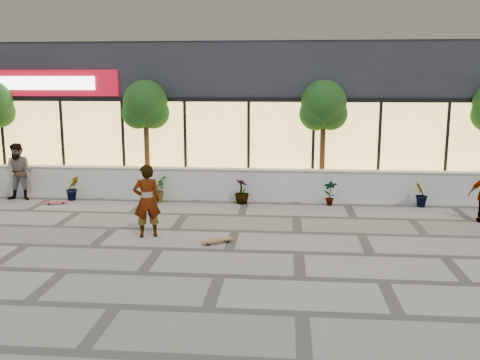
# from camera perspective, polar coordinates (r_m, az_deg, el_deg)

# --- Properties ---
(ground) EXTENTS (80.00, 80.00, 0.00)m
(ground) POSITION_cam_1_polar(r_m,az_deg,el_deg) (11.04, -2.21, -10.20)
(ground) COLOR gray
(ground) RESTS_ON ground
(planter_wall) EXTENTS (22.00, 0.42, 1.04)m
(planter_wall) POSITION_cam_1_polar(r_m,az_deg,el_deg) (17.61, 0.68, -0.45)
(planter_wall) COLOR silver
(planter_wall) RESTS_ON ground
(retail_building) EXTENTS (24.00, 9.17, 8.50)m
(retail_building) POSITION_cam_1_polar(r_m,az_deg,el_deg) (22.75, 1.79, 11.50)
(retail_building) COLOR black
(retail_building) RESTS_ON ground
(shrub_b) EXTENTS (0.57, 0.57, 0.81)m
(shrub_b) POSITION_cam_1_polar(r_m,az_deg,el_deg) (18.44, -17.41, -0.82)
(shrub_b) COLOR #163A12
(shrub_b) RESTS_ON ground
(shrub_c) EXTENTS (0.68, 0.77, 0.81)m
(shrub_c) POSITION_cam_1_polar(r_m,az_deg,el_deg) (17.56, -8.94, -1.01)
(shrub_c) COLOR #163A12
(shrub_c) RESTS_ON ground
(shrub_d) EXTENTS (0.64, 0.64, 0.81)m
(shrub_d) POSITION_cam_1_polar(r_m,az_deg,el_deg) (17.11, 0.20, -1.20)
(shrub_d) COLOR #163A12
(shrub_d) RESTS_ON ground
(shrub_e) EXTENTS (0.46, 0.35, 0.81)m
(shrub_e) POSITION_cam_1_polar(r_m,az_deg,el_deg) (17.10, 9.59, -1.35)
(shrub_e) COLOR #163A12
(shrub_e) RESTS_ON ground
(shrub_f) EXTENTS (0.55, 0.57, 0.81)m
(shrub_f) POSITION_cam_1_polar(r_m,az_deg,el_deg) (17.55, 18.75, -1.47)
(shrub_f) COLOR #163A12
(shrub_f) RESTS_ON ground
(tree_midwest) EXTENTS (1.60, 1.50, 3.92)m
(tree_midwest) POSITION_cam_1_polar(r_m,az_deg,el_deg) (18.59, -10.05, 7.63)
(tree_midwest) COLOR #4F2F1C
(tree_midwest) RESTS_ON ground
(tree_mideast) EXTENTS (1.60, 1.50, 3.92)m
(tree_mideast) POSITION_cam_1_polar(r_m,az_deg,el_deg) (17.99, 8.91, 7.56)
(tree_mideast) COLOR #4F2F1C
(tree_mideast) RESTS_ON ground
(skater_center) EXTENTS (0.79, 0.66, 1.86)m
(skater_center) POSITION_cam_1_polar(r_m,az_deg,el_deg) (13.62, -9.91, -2.20)
(skater_center) COLOR white
(skater_center) RESTS_ON ground
(skater_left) EXTENTS (0.96, 0.77, 1.89)m
(skater_left) POSITION_cam_1_polar(r_m,az_deg,el_deg) (18.94, -22.50, 0.81)
(skater_left) COLOR tan
(skater_left) RESTS_ON ground
(skateboard_center) EXTENTS (0.79, 0.63, 0.10)m
(skateboard_center) POSITION_cam_1_polar(r_m,az_deg,el_deg) (13.07, -2.44, -6.46)
(skateboard_center) COLOR brown
(skateboard_center) RESTS_ON ground
(skateboard_left) EXTENTS (0.71, 0.42, 0.08)m
(skateboard_left) POSITION_cam_1_polar(r_m,az_deg,el_deg) (18.06, -19.06, -2.25)
(skateboard_left) COLOR red
(skateboard_left) RESTS_ON ground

